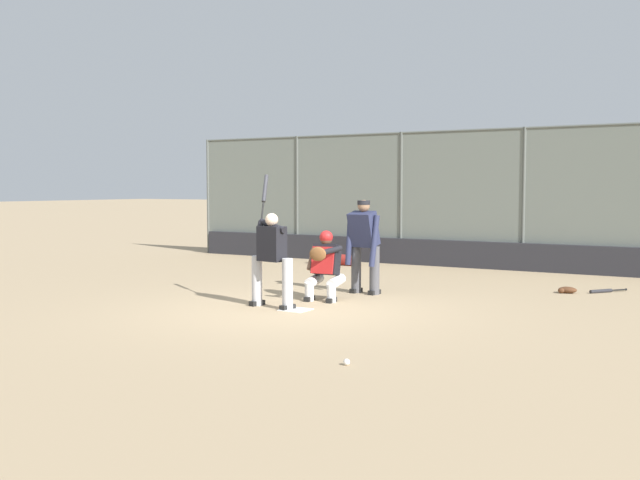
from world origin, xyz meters
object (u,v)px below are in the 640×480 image
Objects in this scene: batter_at_plate at (272,256)px; equipment_bag_dugout_side at (335,259)px; baseball_loose at (347,362)px; fielding_glove_on_dirt at (567,290)px; spare_bat_near_backstop at (604,291)px; umpire_home at (364,243)px; catcher_behind_plate at (324,264)px.

equipment_bag_dugout_side is (2.37, -6.32, -0.70)m from batter_at_plate.
batter_at_plate reaches higher than baseball_loose.
spare_bat_near_backstop is at bearing -144.09° from fielding_glove_on_dirt.
umpire_home is at bearing 125.22° from equipment_bag_dugout_side.
batter_at_plate is 3.04× the size of spare_bat_near_backstop.
baseball_loose is 0.06× the size of equipment_bag_dugout_side.
spare_bat_near_backstop is 7.51m from baseball_loose.
fielding_glove_on_dirt is at bearing -96.93° from baseball_loose.
catcher_behind_plate is 1.11m from umpire_home.
equipment_bag_dugout_side is at bearing -67.51° from spare_bat_near_backstop.
umpire_home reaches higher than baseball_loose.
batter_at_plate reaches higher than fielding_glove_on_dirt.
catcher_behind_plate is 5.29m from spare_bat_near_backstop.
equipment_bag_dugout_side is at bearing -48.01° from umpire_home.
baseball_loose is at bearing 117.27° from catcher_behind_plate.
baseball_loose is at bearing 119.99° from equipment_bag_dugout_side.
fielding_glove_on_dirt reaches higher than spare_bat_near_backstop.
batter_at_plate reaches higher than equipment_bag_dugout_side.
fielding_glove_on_dirt is (0.58, 0.42, 0.03)m from spare_bat_near_backstop.
batter_at_plate is 29.23× the size of baseball_loose.
batter_at_plate reaches higher than spare_bat_near_backstop.
baseball_loose is (-2.34, 5.00, -0.89)m from umpire_home.
umpire_home reaches higher than spare_bat_near_backstop.
spare_bat_near_backstop is 0.53× the size of equipment_bag_dugout_side.
batter_at_plate is 6.32m from spare_bat_near_backstop.
equipment_bag_dugout_side is at bearing -59.56° from batter_at_plate.
catcher_behind_plate is 0.90× the size of equipment_bag_dugout_side.
batter_at_plate reaches higher than catcher_behind_plate.
batter_at_plate reaches higher than umpire_home.
umpire_home is at bearing -95.28° from batter_at_plate.
catcher_behind_plate is (-0.35, -1.09, -0.21)m from batter_at_plate.
umpire_home is (-0.58, -2.14, 0.09)m from batter_at_plate.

